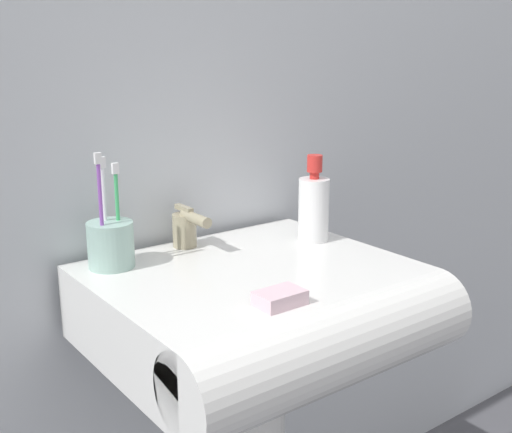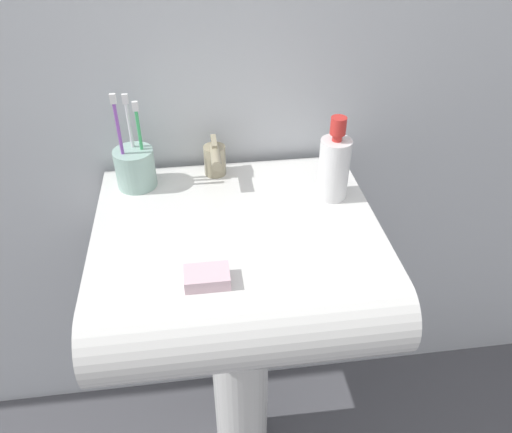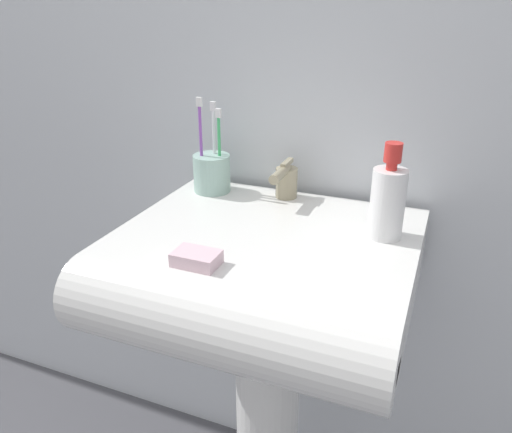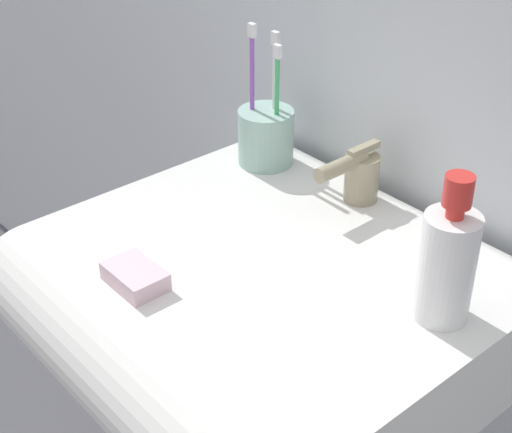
# 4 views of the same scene
# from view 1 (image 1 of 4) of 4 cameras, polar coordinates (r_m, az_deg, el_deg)

# --- Properties ---
(wall_back) EXTENTS (5.00, 0.05, 2.40)m
(wall_back) POSITION_cam_1_polar(r_m,az_deg,el_deg) (1.36, -7.60, 12.90)
(wall_back) COLOR silver
(wall_back) RESTS_ON ground
(sink_basin) EXTENTS (0.57, 0.52, 0.14)m
(sink_basin) POSITION_cam_1_polar(r_m,az_deg,el_deg) (1.19, 0.90, -8.51)
(sink_basin) COLOR white
(sink_basin) RESTS_ON sink_pedestal
(faucet) EXTENTS (0.05, 0.12, 0.09)m
(faucet) POSITION_cam_1_polar(r_m,az_deg,el_deg) (1.32, -6.19, -0.97)
(faucet) COLOR tan
(faucet) RESTS_ON sink_basin
(toothbrush_cup) EXTENTS (0.09, 0.09, 0.22)m
(toothbrush_cup) POSITION_cam_1_polar(r_m,az_deg,el_deg) (1.22, -12.79, -2.30)
(toothbrush_cup) COLOR #99BFB2
(toothbrush_cup) RESTS_ON sink_basin
(soap_bottle) EXTENTS (0.06, 0.06, 0.18)m
(soap_bottle) POSITION_cam_1_polar(r_m,az_deg,el_deg) (1.35, 5.15, 0.87)
(soap_bottle) COLOR white
(soap_bottle) RESTS_ON sink_basin
(bar_soap) EXTENTS (0.08, 0.05, 0.02)m
(bar_soap) POSITION_cam_1_polar(r_m,az_deg,el_deg) (1.03, 2.14, -7.25)
(bar_soap) COLOR silver
(bar_soap) RESTS_ON sink_basin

